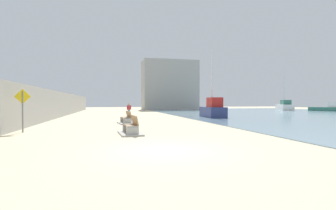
# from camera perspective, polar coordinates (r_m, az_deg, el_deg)

# --- Properties ---
(ground_plane) EXTENTS (120.00, 120.00, 0.00)m
(ground_plane) POSITION_cam_1_polar(r_m,az_deg,el_deg) (26.55, -9.15, -2.97)
(ground_plane) COLOR beige
(seawall) EXTENTS (0.80, 64.00, 2.82)m
(seawall) POSITION_cam_1_polar(r_m,az_deg,el_deg) (27.04, -25.22, 0.03)
(seawall) COLOR #ADAAA3
(seawall) RESTS_ON ground
(water_bay) EXTENTS (36.00, 68.00, 0.04)m
(water_bay) POSITION_cam_1_polar(r_m,az_deg,el_deg) (36.98, 31.23, -2.01)
(water_bay) COLOR #7A99A8
(water_bay) RESTS_ON ground
(bench_near) EXTENTS (1.26, 2.18, 0.98)m
(bench_near) POSITION_cam_1_polar(r_m,az_deg,el_deg) (13.27, -8.46, -5.58)
(bench_near) COLOR #ADAAA3
(bench_near) RESTS_ON ground
(bench_far) EXTENTS (1.35, 2.22, 0.98)m
(bench_far) POSITION_cam_1_polar(r_m,az_deg,el_deg) (19.79, -9.51, -3.53)
(bench_far) COLOR #ADAAA3
(bench_far) RESTS_ON ground
(person_walking) EXTENTS (0.51, 0.26, 1.53)m
(person_walking) POSITION_cam_1_polar(r_m,az_deg,el_deg) (30.02, -8.87, -0.88)
(person_walking) COLOR teal
(person_walking) RESTS_ON ground
(boat_far_left) EXTENTS (2.10, 4.37, 7.60)m
(boat_far_left) POSITION_cam_1_polar(r_m,az_deg,el_deg) (27.72, 10.21, -1.04)
(boat_far_left) COLOR navy
(boat_far_left) RESTS_ON water_bay
(boat_far_right) EXTENTS (4.64, 6.87, 7.58)m
(boat_far_right) POSITION_cam_1_polar(r_m,az_deg,el_deg) (55.58, 25.01, -0.27)
(boat_far_right) COLOR white
(boat_far_right) RESTS_ON water_bay
(boat_nearest) EXTENTS (4.41, 7.90, 1.70)m
(boat_nearest) POSITION_cam_1_polar(r_m,az_deg,el_deg) (54.30, 33.65, -0.54)
(boat_nearest) COLOR #337060
(boat_nearest) RESTS_ON water_bay
(pedestrian_sign) EXTENTS (0.85, 0.08, 2.41)m
(pedestrian_sign) POSITION_cam_1_polar(r_m,az_deg,el_deg) (15.94, -30.19, -0.05)
(pedestrian_sign) COLOR slate
(pedestrian_sign) RESTS_ON ground
(harbor_building) EXTENTS (12.00, 6.00, 10.85)m
(harbor_building) POSITION_cam_1_polar(r_m,az_deg,el_deg) (56.09, 0.36, 4.48)
(harbor_building) COLOR #9E9E99
(harbor_building) RESTS_ON ground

